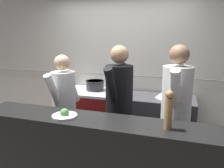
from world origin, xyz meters
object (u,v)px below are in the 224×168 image
plated_dish_main (65,115)px  chef_line (176,109)px  stock_pot (95,85)px  mixing_bowl_steel (164,94)px  pepper_mill (169,109)px  chef_head_cook (64,106)px  oven_range (92,115)px  chef_sous (119,105)px

plated_dish_main → chef_line: bearing=33.3°
stock_pot → mixing_bowl_steel: bearing=-2.4°
pepper_mill → chef_head_cook: chef_head_cook is taller
pepper_mill → chef_head_cook: size_ratio=0.23×
oven_range → chef_line: size_ratio=0.53×
chef_head_cook → chef_sous: (0.79, 0.05, 0.07)m
plated_dish_main → chef_head_cook: chef_head_cook is taller
oven_range → chef_sous: (0.73, -0.77, 0.50)m
mixing_bowl_steel → pepper_mill: (0.15, -1.47, 0.25)m
mixing_bowl_steel → chef_head_cook: (-1.30, -0.83, -0.06)m
oven_range → mixing_bowl_steel: bearing=0.1°
oven_range → pepper_mill: size_ratio=2.50×
oven_range → chef_head_cook: (-0.06, -0.82, 0.43)m
stock_pot → chef_sous: 1.07m
plated_dish_main → chef_sous: chef_sous is taller
mixing_bowl_steel → chef_line: bearing=-74.7°
plated_dish_main → chef_line: (1.11, 0.73, -0.06)m
stock_pot → chef_head_cook: chef_head_cook is taller
pepper_mill → chef_head_cook: bearing=156.0°
oven_range → mixing_bowl_steel: size_ratio=3.40×
chef_head_cook → chef_line: (1.50, 0.08, 0.08)m
mixing_bowl_steel → plated_dish_main: 1.73m
stock_pot → pepper_mill: (1.34, -1.52, 0.19)m
chef_sous → chef_line: bearing=9.9°
pepper_mill → chef_line: 0.76m
chef_head_cook → chef_sous: chef_sous is taller
oven_range → chef_sous: 1.18m
plated_dish_main → stock_pot: bearing=100.3°
mixing_bowl_steel → chef_line: size_ratio=0.15×
stock_pot → chef_sous: (0.68, -0.82, -0.04)m
pepper_mill → chef_sous: chef_sous is taller
plated_dish_main → chef_head_cook: size_ratio=0.17×
stock_pot → chef_line: 1.60m
stock_pot → plated_dish_main: size_ratio=1.22×
pepper_mill → chef_line: (0.05, 0.73, -0.23)m
stock_pot → chef_sous: bearing=-50.6°
oven_range → chef_head_cook: 0.93m
plated_dish_main → chef_head_cook: bearing=120.9°
plated_dish_main → chef_head_cook: (-0.39, 0.65, -0.14)m
stock_pot → chef_sous: size_ratio=0.19×
chef_sous → mixing_bowl_steel: bearing=64.2°
oven_range → stock_pot: bearing=43.9°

